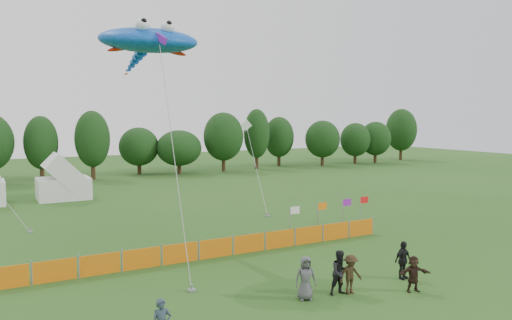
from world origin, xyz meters
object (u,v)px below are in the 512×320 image
spectator_b (341,273)px  spectator_f (413,274)px  stingray_kite (147,42)px  tent_right (63,181)px  spectator_d (403,260)px  spectator_e (306,278)px  spectator_c (351,274)px  barrier_fence (216,248)px

spectator_b → spectator_f: spectator_b is taller
stingray_kite → tent_right: bearing=94.6°
spectator_d → stingray_kite: (-8.67, 10.37, 10.59)m
spectator_e → spectator_c: bearing=7.8°
stingray_kite → spectator_b: bearing=-65.3°
tent_right → spectator_e: bearing=-81.0°
spectator_c → spectator_e: bearing=173.4°
tent_right → spectator_c: (6.99, -31.49, -0.77)m
spectator_d → tent_right: bearing=101.6°
barrier_fence → spectator_f: bearing=-59.4°
barrier_fence → spectator_d: 9.57m
spectator_f → stingray_kite: bearing=141.1°
tent_right → spectator_d: 32.82m
tent_right → barrier_fence: bearing=-79.8°
spectator_b → spectator_c: (0.43, -0.13, -0.11)m
spectator_c → stingray_kite: bearing=120.1°
spectator_e → spectator_f: 4.79m
spectator_c → stingray_kite: (-5.31, 10.72, 10.63)m
barrier_fence → spectator_f: (5.23, -8.84, 0.28)m
spectator_d → stingray_kite: stingray_kite is taller
spectator_c → spectator_d: 3.39m
barrier_fence → stingray_kite: bearing=130.8°
barrier_fence → spectator_d: bearing=-50.5°
tent_right → spectator_d: (10.35, -31.14, -0.72)m
barrier_fence → spectator_d: (6.09, -7.38, 0.38)m
barrier_fence → spectator_e: bearing=-84.7°
spectator_d → spectator_c: bearing=179.1°
barrier_fence → spectator_e: 7.39m
tent_right → spectator_b: bearing=-78.2°
tent_right → spectator_f: 33.97m
spectator_d → spectator_f: (-0.86, -1.46, -0.10)m
spectator_d → spectator_e: bearing=172.9°
barrier_fence → spectator_e: size_ratio=12.14×
spectator_c → tent_right: bearing=106.3°
barrier_fence → spectator_c: 8.20m
spectator_e → tent_right: bearing=117.3°
barrier_fence → spectator_c: bearing=-70.6°
tent_right → barrier_fence: tent_right is taller
tent_right → spectator_f: bearing=-73.8°
spectator_f → barrier_fence: bearing=138.2°
spectator_e → spectator_f: size_ratio=1.16×
spectator_d → spectator_f: 1.70m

